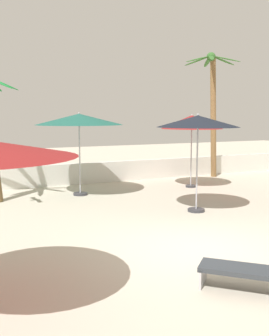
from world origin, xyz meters
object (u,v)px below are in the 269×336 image
Objects in this scene: patio_umbrella_3 at (192,122)px; patio_umbrella_5 at (79,120)px; patio_umbrella_2 at (198,122)px; palm_tree_0 at (213,99)px; lounge_chair_0 at (257,269)px.

patio_umbrella_3 is 0.93× the size of patio_umbrella_5.
patio_umbrella_2 reaches higher than patio_umbrella_3.
patio_umbrella_2 is at bearing -121.01° from patio_umbrella_3.
patio_umbrella_5 is at bearing -167.35° from palm_tree_0.
patio_umbrella_3 is 4.55m from patio_umbrella_5.
patio_umbrella_3 reaches higher than lounge_chair_0.
patio_umbrella_3 is 3.21m from palm_tree_0.
palm_tree_0 is at bearing 12.65° from patio_umbrella_5.
patio_umbrella_3 is at bearing -4.65° from patio_umbrella_5.
palm_tree_0 is 3.31× the size of lounge_chair_0.
palm_tree_0 is (6.91, 1.55, 0.87)m from patio_umbrella_5.
patio_umbrella_5 is (-4.54, 0.37, 0.12)m from patio_umbrella_3.
patio_umbrella_3 is at bearing -141.07° from palm_tree_0.
palm_tree_0 reaches higher than patio_umbrella_3.
lounge_chair_0 is (-6.85, -10.70, -3.20)m from palm_tree_0.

